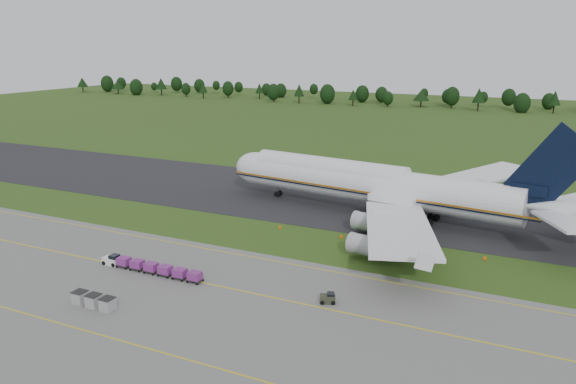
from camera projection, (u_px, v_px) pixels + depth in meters
The scene contains 10 objects.
ground at pixel (272, 238), 100.94m from camera, with size 600.00×600.00×0.00m, color #2A4815.
apron at pixel (151, 318), 71.27m from camera, with size 300.00×52.00×0.06m, color slate.
taxiway at pixel (329, 199), 125.35m from camera, with size 300.00×40.00×0.08m, color black.
apron_markings at pixel (184, 296), 77.38m from camera, with size 300.00×30.20×0.01m.
tree_line at pixel (464, 98), 291.03m from camera, with size 530.27×19.93×11.67m.
aircraft at pixel (379, 185), 113.10m from camera, with size 76.51×73.62×21.40m.
baggage_train at pixel (149, 267), 85.23m from camera, with size 18.23×1.65×1.59m.
utility_cart at pixel (328, 299), 75.36m from camera, with size 2.37×1.94×1.13m.
uld_row at pixel (94, 301), 74.17m from camera, with size 6.54×1.74×1.72m.
edge_markers at pixel (374, 242), 97.95m from camera, with size 37.38×0.30×0.60m.
Camera 1 is at (43.56, -84.94, 33.93)m, focal length 35.00 mm.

